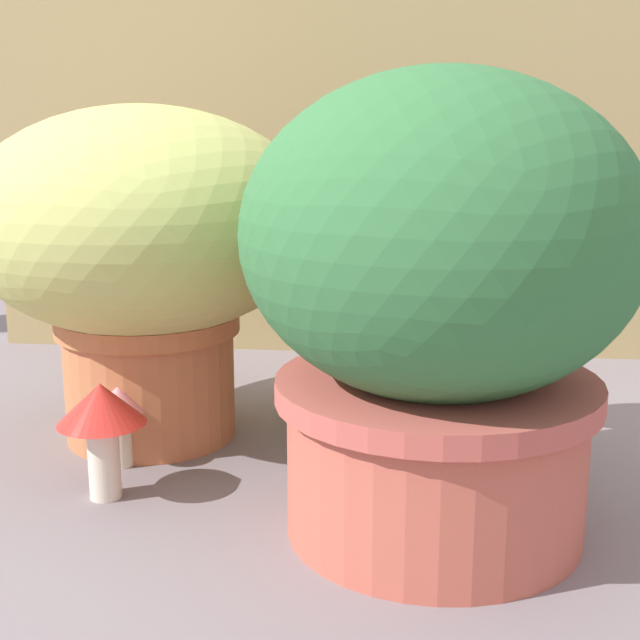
{
  "coord_description": "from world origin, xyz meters",
  "views": [
    {
      "loc": [
        0.22,
        -1.01,
        0.43
      ],
      "look_at": [
        0.11,
        0.06,
        0.18
      ],
      "focal_mm": 49.9,
      "sensor_mm": 36.0,
      "label": 1
    }
  ],
  "objects_px": {
    "leafy_planter": "(440,293)",
    "mushroom_ornament_pink": "(120,410)",
    "cat": "(410,342)",
    "mushroom_ornament_red": "(101,415)",
    "grass_planter": "(144,242)"
  },
  "relations": [
    {
      "from": "leafy_planter",
      "to": "mushroom_ornament_pink",
      "type": "height_order",
      "value": "leafy_planter"
    },
    {
      "from": "leafy_planter",
      "to": "cat",
      "type": "relative_size",
      "value": 1.33
    },
    {
      "from": "mushroom_ornament_pink",
      "to": "mushroom_ornament_red",
      "type": "height_order",
      "value": "mushroom_ornament_red"
    },
    {
      "from": "grass_planter",
      "to": "mushroom_ornament_pink",
      "type": "xyz_separation_m",
      "value": [
        -0.01,
        -0.11,
        -0.19
      ]
    },
    {
      "from": "cat",
      "to": "mushroom_ornament_pink",
      "type": "height_order",
      "value": "cat"
    },
    {
      "from": "mushroom_ornament_pink",
      "to": "cat",
      "type": "bearing_deg",
      "value": 27.21
    },
    {
      "from": "grass_planter",
      "to": "leafy_planter",
      "type": "xyz_separation_m",
      "value": [
        0.38,
        -0.25,
        -0.01
      ]
    },
    {
      "from": "leafy_planter",
      "to": "cat",
      "type": "distance_m",
      "value": 0.35
    },
    {
      "from": "grass_planter",
      "to": "cat",
      "type": "height_order",
      "value": "grass_planter"
    },
    {
      "from": "grass_planter",
      "to": "mushroom_ornament_pink",
      "type": "relative_size",
      "value": 4.35
    },
    {
      "from": "leafy_planter",
      "to": "mushroom_ornament_red",
      "type": "distance_m",
      "value": 0.41
    },
    {
      "from": "grass_planter",
      "to": "mushroom_ornament_red",
      "type": "height_order",
      "value": "grass_planter"
    },
    {
      "from": "leafy_planter",
      "to": "mushroom_ornament_red",
      "type": "bearing_deg",
      "value": 173.15
    },
    {
      "from": "leafy_planter",
      "to": "cat",
      "type": "height_order",
      "value": "leafy_planter"
    },
    {
      "from": "mushroom_ornament_pink",
      "to": "mushroom_ornament_red",
      "type": "distance_m",
      "value": 0.1
    }
  ]
}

